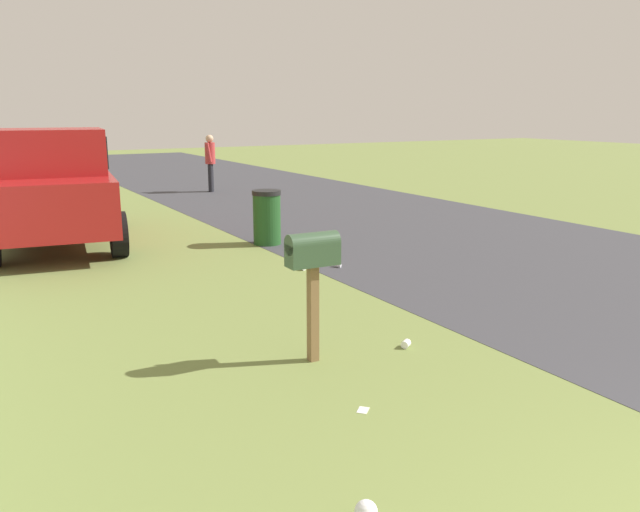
{
  "coord_description": "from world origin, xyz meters",
  "views": [
    {
      "loc": [
        -0.46,
        3.72,
        2.4
      ],
      "look_at": [
        5.07,
        0.55,
        0.94
      ],
      "focal_mm": 35.85,
      "sensor_mm": 36.0,
      "label": 1
    }
  ],
  "objects_px": {
    "pedestrian": "(210,159)",
    "mailbox": "(313,259)",
    "trash_bin": "(267,217)",
    "pickup_truck": "(52,184)"
  },
  "relations": [
    {
      "from": "trash_bin",
      "to": "pedestrian",
      "type": "relative_size",
      "value": 0.59
    },
    {
      "from": "pickup_truck",
      "to": "pedestrian",
      "type": "bearing_deg",
      "value": 146.69
    },
    {
      "from": "pickup_truck",
      "to": "trash_bin",
      "type": "height_order",
      "value": "pickup_truck"
    },
    {
      "from": "pickup_truck",
      "to": "trash_bin",
      "type": "distance_m",
      "value": 3.87
    },
    {
      "from": "mailbox",
      "to": "pedestrian",
      "type": "xyz_separation_m",
      "value": [
        13.09,
        -3.82,
        -0.05
      ]
    },
    {
      "from": "mailbox",
      "to": "pedestrian",
      "type": "bearing_deg",
      "value": -14.51
    },
    {
      "from": "mailbox",
      "to": "trash_bin",
      "type": "distance_m",
      "value": 5.67
    },
    {
      "from": "pedestrian",
      "to": "trash_bin",
      "type": "bearing_deg",
      "value": -73.22
    },
    {
      "from": "pickup_truck",
      "to": "trash_bin",
      "type": "bearing_deg",
      "value": 68.78
    },
    {
      "from": "pedestrian",
      "to": "mailbox",
      "type": "bearing_deg",
      "value": -76.33
    }
  ]
}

